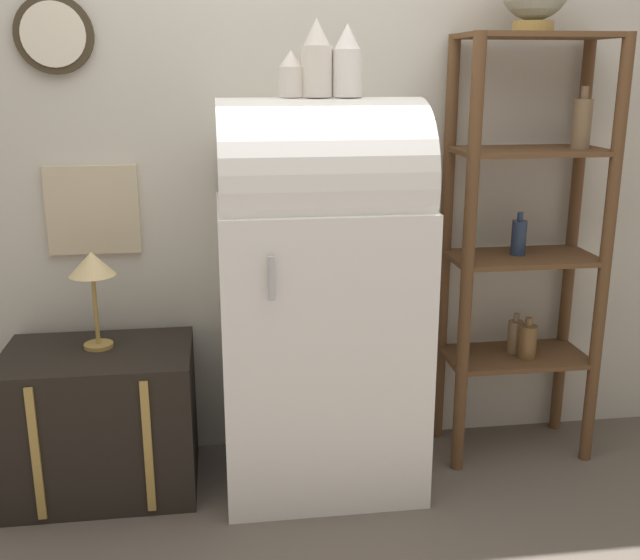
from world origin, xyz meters
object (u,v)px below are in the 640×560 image
(refrigerator, at_px, (320,293))
(suitcase_trunk, at_px, (102,420))
(vase_center, at_px, (316,61))
(vase_left, at_px, (291,75))
(vase_right, at_px, (347,63))
(desk_lamp, at_px, (92,270))

(refrigerator, distance_m, suitcase_trunk, 0.98)
(vase_center, bearing_deg, vase_left, 175.74)
(vase_right, bearing_deg, suitcase_trunk, 178.46)
(suitcase_trunk, height_order, vase_left, vase_left)
(refrigerator, distance_m, vase_left, 0.81)
(vase_center, bearing_deg, suitcase_trunk, 178.52)
(suitcase_trunk, relative_size, vase_left, 4.40)
(suitcase_trunk, distance_m, vase_right, 1.64)
(refrigerator, bearing_deg, suitcase_trunk, 178.18)
(vase_left, bearing_deg, vase_right, -3.00)
(vase_right, bearing_deg, desk_lamp, 175.72)
(refrigerator, xyz_separation_m, vase_center, (-0.01, 0.01, 0.86))
(vase_left, bearing_deg, refrigerator, -6.77)
(desk_lamp, bearing_deg, vase_left, -4.62)
(vase_right, xyz_separation_m, desk_lamp, (-0.95, 0.07, -0.74))
(desk_lamp, bearing_deg, refrigerator, -4.88)
(desk_lamp, bearing_deg, vase_right, -4.28)
(vase_center, xyz_separation_m, desk_lamp, (-0.84, 0.07, -0.75))
(suitcase_trunk, bearing_deg, desk_lamp, 84.63)
(vase_center, distance_m, desk_lamp, 1.13)
(suitcase_trunk, height_order, vase_right, vase_right)
(vase_center, xyz_separation_m, vase_right, (0.11, -0.00, -0.01))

